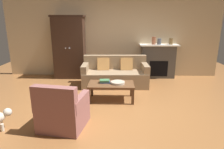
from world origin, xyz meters
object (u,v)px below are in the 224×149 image
(mantel_vase_slate, at_px, (159,41))
(fruit_bowl, at_px, (118,83))
(book_stack, at_px, (105,81))
(armchair_near_left, at_px, (62,112))
(coffee_table, at_px, (111,86))
(armoire, at_px, (69,47))
(couch, at_px, (115,75))
(mantel_vase_terracotta, at_px, (154,41))
(fireplace, at_px, (158,61))
(mantel_vase_bronze, at_px, (171,41))

(mantel_vase_slate, bearing_deg, fruit_bowl, -123.73)
(book_stack, relative_size, armchair_near_left, 0.29)
(book_stack, bearing_deg, fruit_bowl, -10.78)
(coffee_table, distance_m, armchair_near_left, 1.57)
(armoire, xyz_separation_m, couch, (1.52, -0.80, -0.71))
(armoire, xyz_separation_m, fruit_bowl, (1.61, -1.95, -0.58))
(armoire, distance_m, couch, 1.86)
(fruit_bowl, bearing_deg, mantel_vase_terracotta, 59.97)
(book_stack, distance_m, armchair_near_left, 1.56)
(mantel_vase_terracotta, distance_m, mantel_vase_slate, 0.18)
(armoire, bearing_deg, couch, -27.84)
(couch, xyz_separation_m, mantel_vase_slate, (1.43, 0.86, 0.90))
(coffee_table, relative_size, mantel_vase_terracotta, 4.47)
(coffee_table, xyz_separation_m, mantel_vase_slate, (1.50, 2.02, 0.85))
(couch, bearing_deg, fruit_bowl, -85.84)
(armchair_near_left, bearing_deg, couch, 69.83)
(book_stack, distance_m, mantel_vase_terracotta, 2.57)
(book_stack, bearing_deg, fireplace, 49.87)
(book_stack, relative_size, mantel_vase_bronze, 1.23)
(fireplace, height_order, coffee_table, fireplace)
(fireplace, bearing_deg, couch, -148.27)
(fireplace, distance_m, armoire, 2.99)
(fruit_bowl, bearing_deg, fireplace, 56.51)
(fruit_bowl, bearing_deg, coffee_table, -178.27)
(book_stack, height_order, mantel_vase_terracotta, mantel_vase_terracotta)
(armoire, height_order, mantel_vase_slate, armoire)
(mantel_vase_terracotta, bearing_deg, mantel_vase_slate, 0.00)
(armoire, bearing_deg, armchair_near_left, -79.47)
(fruit_bowl, relative_size, armchair_near_left, 0.38)
(book_stack, bearing_deg, mantel_vase_slate, 49.61)
(fruit_bowl, xyz_separation_m, book_stack, (-0.32, 0.06, 0.01))
(fireplace, height_order, mantel_vase_bronze, mantel_vase_bronze)
(couch, bearing_deg, mantel_vase_terracotta, 34.73)
(fireplace, height_order, couch, fireplace)
(mantel_vase_terracotta, relative_size, mantel_vase_bronze, 1.18)
(mantel_vase_terracotta, bearing_deg, armoire, -178.76)
(fireplace, relative_size, armchair_near_left, 1.42)
(couch, distance_m, armchair_near_left, 2.64)
(mantel_vase_terracotta, height_order, mantel_vase_slate, mantel_vase_terracotta)
(mantel_vase_slate, height_order, mantel_vase_bronze, mantel_vase_bronze)
(couch, xyz_separation_m, armchair_near_left, (-0.91, -2.48, -0.00))
(armoire, relative_size, mantel_vase_bronze, 9.81)
(fireplace, height_order, fruit_bowl, fireplace)
(mantel_vase_terracotta, xyz_separation_m, armchair_near_left, (-2.16, -3.35, -0.93))
(book_stack, height_order, armchair_near_left, armchair_near_left)
(mantel_vase_bronze, height_order, armchair_near_left, mantel_vase_bronze)
(fireplace, relative_size, coffee_table, 1.15)
(mantel_vase_terracotta, relative_size, armchair_near_left, 0.28)
(book_stack, bearing_deg, couch, 77.87)
(fireplace, relative_size, couch, 0.65)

